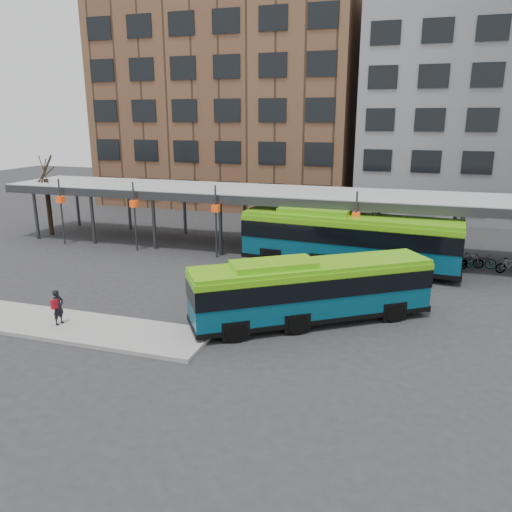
{
  "coord_description": "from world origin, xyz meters",
  "views": [
    {
      "loc": [
        9.07,
        -20.01,
        9.02
      ],
      "look_at": [
        1.33,
        4.65,
        1.8
      ],
      "focal_mm": 35.0,
      "sensor_mm": 36.0,
      "label": 1
    }
  ],
  "objects": [
    {
      "name": "bus_rear",
      "position": [
        5.54,
        9.87,
        1.88
      ],
      "size": [
        13.27,
        3.91,
        3.61
      ],
      "rotation": [
        0.0,
        0.0,
        -0.09
      ],
      "color": "#08455D",
      "rests_on": "ground"
    },
    {
      "name": "boarding_island",
      "position": [
        -5.5,
        -3.0,
        0.09
      ],
      "size": [
        14.0,
        3.0,
        0.18
      ],
      "primitive_type": "cube",
      "color": "gray",
      "rests_on": "ground"
    },
    {
      "name": "canopy",
      "position": [
        -0.06,
        12.87,
        3.91
      ],
      "size": [
        40.0,
        6.53,
        4.8
      ],
      "color": "#999B9E",
      "rests_on": "ground"
    },
    {
      "name": "tree",
      "position": [
        -18.0,
        12.0,
        2.43
      ],
      "size": [
        1.64,
        1.64,
        5.6
      ],
      "color": "black",
      "rests_on": "ground"
    },
    {
      "name": "building_brick",
      "position": [
        -10.0,
        32.0,
        11.0
      ],
      "size": [
        26.0,
        14.0,
        22.0
      ],
      "primitive_type": "cube",
      "color": "brown",
      "rests_on": "ground"
    },
    {
      "name": "bus_front",
      "position": [
        5.09,
        0.89,
        1.58
      ],
      "size": [
        10.39,
        8.08,
        3.03
      ],
      "rotation": [
        0.0,
        0.0,
        0.6
      ],
      "color": "#08455D",
      "rests_on": "ground"
    },
    {
      "name": "bike_rack",
      "position": [
        12.64,
        12.05,
        0.47
      ],
      "size": [
        5.88,
        1.62,
        0.97
      ],
      "color": "slate",
      "rests_on": "ground"
    },
    {
      "name": "building_grey",
      "position": [
        16.0,
        32.0,
        10.0
      ],
      "size": [
        24.0,
        14.0,
        20.0
      ],
      "primitive_type": "cube",
      "color": "slate",
      "rests_on": "ground"
    },
    {
      "name": "ground",
      "position": [
        0.0,
        0.0,
        0.0
      ],
      "size": [
        120.0,
        120.0,
        0.0
      ],
      "primitive_type": "plane",
      "color": "#28282B",
      "rests_on": "ground"
    },
    {
      "name": "pedestrian",
      "position": [
        -5.36,
        -3.1,
        0.99
      ],
      "size": [
        0.43,
        0.64,
        1.59
      ],
      "rotation": [
        0.0,
        0.0,
        1.48
      ],
      "color": "black",
      "rests_on": "boarding_island"
    }
  ]
}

